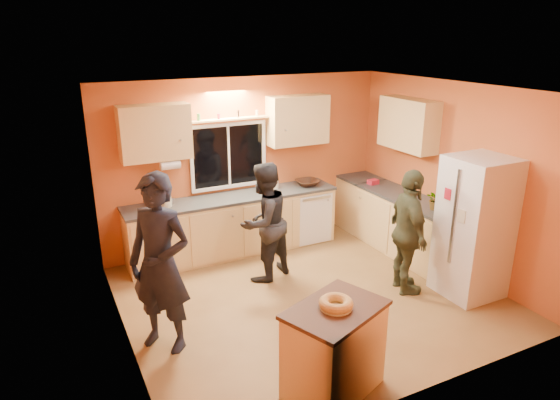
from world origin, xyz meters
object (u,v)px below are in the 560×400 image
refrigerator (475,228)px  person_right (408,233)px  island (334,349)px  person_left (160,264)px  person_center (264,222)px

refrigerator → person_right: refrigerator is taller
island → person_right: 2.25m
person_left → person_right: person_left is taller
refrigerator → person_left: (-3.79, 0.60, 0.06)m
refrigerator → person_center: bearing=144.6°
island → person_right: (1.86, 1.21, 0.37)m
island → refrigerator: bearing=-3.8°
refrigerator → island: size_ratio=1.67×
person_center → person_right: 1.87m
person_right → island: bearing=141.4°
refrigerator → person_center: (-2.18, 1.55, -0.09)m
refrigerator → person_right: bearing=150.9°
person_center → person_right: size_ratio=0.99×
person_right → refrigerator: bearing=-100.7°
island → person_center: 2.42m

